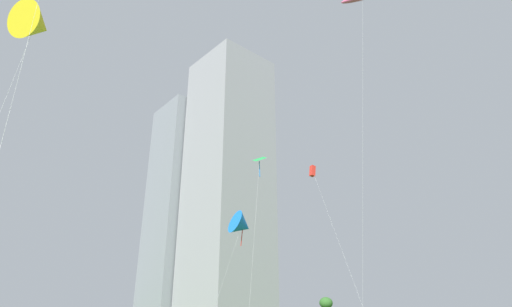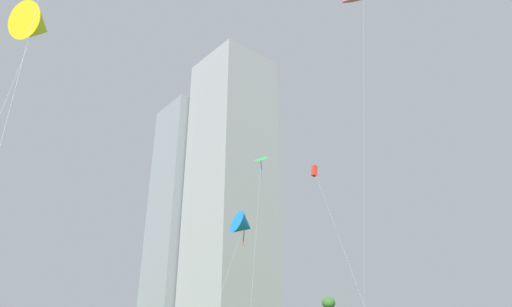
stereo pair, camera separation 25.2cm
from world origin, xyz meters
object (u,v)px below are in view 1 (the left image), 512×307
at_px(kite_flying_5, 259,160).
at_px(kite_flying_6, 313,171).
at_px(kite_flying_1, 35,25).
at_px(park_tree_0, 326,303).
at_px(distant_highrise_0, 180,205).
at_px(kite_flying_3, 242,225).
at_px(distant_highrise_1, 228,177).

relative_size(kite_flying_5, kite_flying_6, 1.05).
distance_m(kite_flying_1, park_tree_0, 52.55).
height_order(kite_flying_1, distant_highrise_0, distant_highrise_0).
distance_m(kite_flying_3, distant_highrise_0, 104.31).
bearing_deg(kite_flying_6, kite_flying_5, 160.33).
bearing_deg(kite_flying_3, kite_flying_6, -28.03).
bearing_deg(kite_flying_5, distant_highrise_0, 75.50).
height_order(kite_flying_5, distant_highrise_0, distant_highrise_0).
height_order(kite_flying_1, kite_flying_6, kite_flying_1).
height_order(kite_flying_3, distant_highrise_1, distant_highrise_1).
bearing_deg(park_tree_0, kite_flying_6, -133.47).
relative_size(kite_flying_5, distant_highrise_0, 0.27).
bearing_deg(distant_highrise_1, distant_highrise_0, 102.22).
relative_size(park_tree_0, distant_highrise_0, 0.05).
distance_m(kite_flying_1, kite_flying_3, 32.47).
bearing_deg(distant_highrise_1, kite_flying_3, -126.21).
bearing_deg(park_tree_0, kite_flying_3, -162.81).
relative_size(kite_flying_5, park_tree_0, 5.02).
distance_m(kite_flying_3, park_tree_0, 20.78).
height_order(kite_flying_3, distant_highrise_0, distant_highrise_0).
relative_size(kite_flying_3, park_tree_0, 3.30).
distance_m(distant_highrise_0, distant_highrise_1, 24.47).
xyz_separation_m(kite_flying_5, kite_flying_6, (6.96, -2.49, -1.06)).
height_order(kite_flying_1, distant_highrise_1, distant_highrise_1).
distance_m(kite_flying_1, distant_highrise_0, 127.60).
bearing_deg(kite_flying_3, park_tree_0, 17.19).
relative_size(kite_flying_3, distant_highrise_1, 0.15).
bearing_deg(kite_flying_5, distant_highrise_1, 65.78).
height_order(kite_flying_1, park_tree_0, kite_flying_1).
bearing_deg(kite_flying_1, kite_flying_3, 33.59).
relative_size(kite_flying_6, distant_highrise_1, 0.22).
bearing_deg(distant_highrise_0, distant_highrise_1, -75.61).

